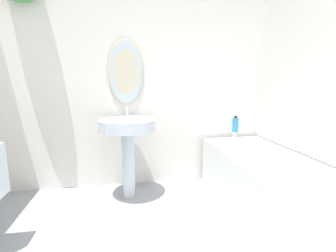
# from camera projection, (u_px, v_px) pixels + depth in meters

# --- Properties ---
(wall_back) EXTENTS (2.97, 0.37, 2.40)m
(wall_back) POSITION_uv_depth(u_px,v_px,m) (127.00, 69.00, 2.59)
(wall_back) COLOR silver
(wall_back) RESTS_ON ground_plane
(pedestal_sink) EXTENTS (0.55, 0.55, 0.90)m
(pedestal_sink) POSITION_uv_depth(u_px,v_px,m) (128.00, 135.00, 2.38)
(pedestal_sink) COLOR silver
(pedestal_sink) RESTS_ON ground_plane
(bathtub) EXTENTS (0.67, 1.62, 0.59)m
(bathtub) POSITION_uv_depth(u_px,v_px,m) (268.00, 185.00, 2.13)
(bathtub) COLOR silver
(bathtub) RESTS_ON ground_plane
(shampoo_bottle) EXTENTS (0.07, 0.07, 0.18)m
(shampoo_bottle) POSITION_uv_depth(u_px,v_px,m) (235.00, 125.00, 2.77)
(shampoo_bottle) COLOR #2D84C6
(shampoo_bottle) RESTS_ON bathtub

